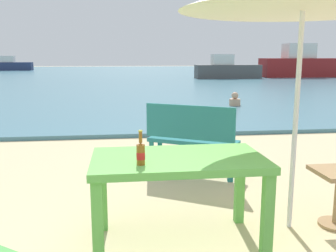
{
  "coord_description": "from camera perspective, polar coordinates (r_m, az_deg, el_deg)",
  "views": [
    {
      "loc": [
        -0.83,
        -2.08,
        1.56
      ],
      "look_at": [
        -0.19,
        3.0,
        0.6
      ],
      "focal_mm": 39.73,
      "sensor_mm": 36.0,
      "label": 1
    }
  ],
  "objects": [
    {
      "name": "sea_water",
      "position": [
        32.13,
        -5.73,
        7.88
      ],
      "size": [
        120.0,
        50.0,
        0.08
      ],
      "primitive_type": "cube",
      "color": "teal",
      "rests_on": "ground_plane"
    },
    {
      "name": "picnic_table_green",
      "position": [
        3.06,
        1.59,
        -6.7
      ],
      "size": [
        1.4,
        0.8,
        0.76
      ],
      "color": "#60B24C",
      "rests_on": "ground_plane"
    },
    {
      "name": "beer_bottle_amber",
      "position": [
        2.79,
        -4.21,
        -4.1
      ],
      "size": [
        0.07,
        0.07,
        0.26
      ],
      "color": "brown",
      "rests_on": "picnic_table_green"
    },
    {
      "name": "bench_teal_center",
      "position": [
        4.89,
        3.61,
        -1.43
      ],
      "size": [
        1.22,
        0.91,
        0.95
      ],
      "color": "#237275",
      "rests_on": "ground_plane"
    },
    {
      "name": "swimmer_person",
      "position": [
        11.57,
        10.21,
        3.9
      ],
      "size": [
        0.34,
        0.34,
        0.41
      ],
      "color": "tan",
      "rests_on": "sea_water"
    },
    {
      "name": "boat_sailboat",
      "position": [
        43.54,
        -22.9,
        8.59
      ],
      "size": [
        4.18,
        1.14,
        1.52
      ],
      "color": "navy",
      "rests_on": "sea_water"
    },
    {
      "name": "boat_fishing_trawler",
      "position": [
        29.15,
        20.22,
        8.77
      ],
      "size": [
        6.56,
        1.79,
        2.38
      ],
      "color": "maroon",
      "rests_on": "sea_water"
    },
    {
      "name": "boat_barge",
      "position": [
        25.96,
        9.03,
        8.53
      ],
      "size": [
        4.45,
        1.21,
        1.62
      ],
      "color": "#4C4C4C",
      "rests_on": "sea_water"
    }
  ]
}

